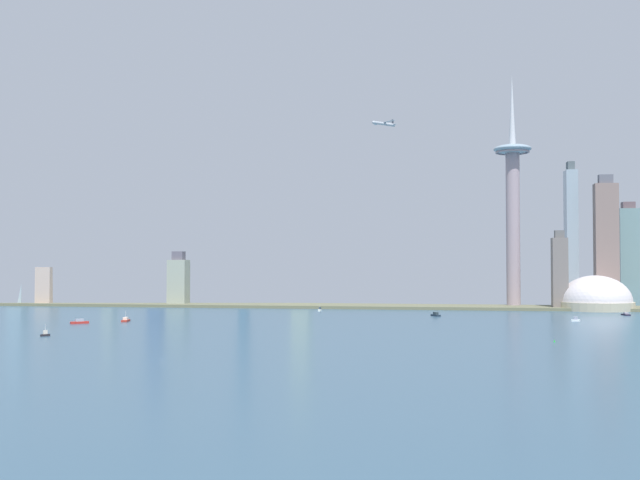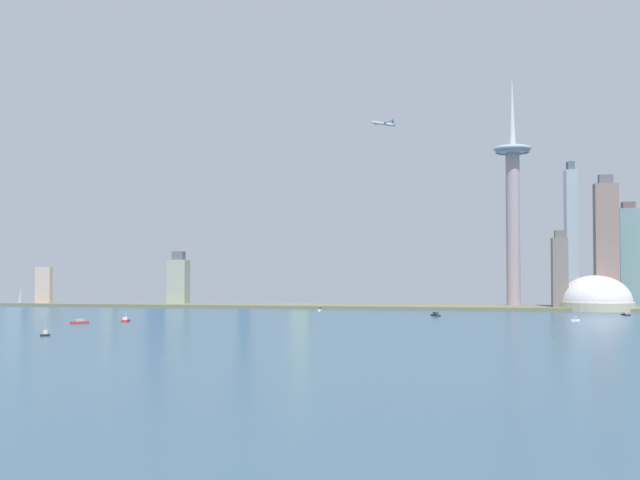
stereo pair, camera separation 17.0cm
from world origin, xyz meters
name	(u,v)px [view 2 (the right image)]	position (x,y,z in m)	size (l,w,h in m)	color
ground_plane	(162,359)	(0.00, 0.00, 0.00)	(6000.00, 6000.00, 0.00)	#34556C
waterfront_pier	(315,306)	(0.00, 532.49, 1.77)	(977.37, 71.74, 3.54)	#6A6B4F
observation_tower	(513,196)	(249.15, 557.55, 141.43)	(47.01, 47.01, 294.21)	#A38F97
stadium_dome	(595,302)	(341.44, 526.19, 9.34)	(88.59, 88.59, 62.71)	#B8AF92
skyscraper_0	(47,286)	(-361.32, 520.84, 25.51)	(21.12, 25.83, 51.01)	#C9AF9D
skyscraper_1	(178,281)	(-182.36, 533.53, 32.48)	(24.42, 22.26, 71.68)	#9CA493
skyscraper_2	(302,255)	(-31.53, 609.64, 67.65)	(24.84, 27.56, 135.30)	beige
skyscraper_3	(629,256)	(402.24, 621.34, 65.45)	(25.90, 24.05, 136.43)	gray
skyscraper_4	(606,244)	(362.30, 563.66, 79.69)	(27.89, 17.72, 166.30)	gray
skyscraper_5	(571,237)	(325.16, 592.30, 90.06)	(14.42, 26.44, 187.11)	#95A7B4
skyscraper_6	(18,255)	(-402.62, 518.74, 67.82)	(21.41, 18.45, 139.54)	#A1B6C1
skyscraper_7	(110,271)	(-318.59, 622.27, 44.54)	(16.01, 20.97, 89.08)	#B6BAA2
skyscraper_8	(156,251)	(-247.08, 618.37, 74.45)	(20.78, 15.40, 148.90)	#4C5C8C
skyscraper_9	(244,243)	(-109.66, 594.56, 84.25)	(12.33, 15.63, 168.50)	#406283
skyscraper_10	(560,272)	(299.78, 521.62, 44.93)	(17.89, 17.73, 95.41)	slate
boat_0	(626,314)	(354.70, 434.78, 1.11)	(7.23, 15.39, 9.28)	#1F1C30
boat_1	(79,322)	(-170.23, 235.60, 1.60)	(15.39, 13.60, 4.43)	red
boat_3	(436,315)	(153.45, 388.76, 1.55)	(10.91, 14.19, 4.31)	#1C2A39
boat_4	(320,310)	(18.85, 455.83, 1.64)	(3.11, 8.66, 7.77)	white
boat_5	(576,320)	(286.61, 337.84, 1.61)	(8.03, 3.10, 4.49)	white
boat_6	(45,334)	(-138.31, 117.61, 1.70)	(5.99, 6.30, 9.27)	#242228
boat_7	(126,320)	(-138.70, 266.48, 1.50)	(8.59, 16.32, 10.25)	#A72F24
channel_buoy_0	(554,341)	(237.73, 134.12, 0.97)	(1.32, 1.32, 1.93)	green
airplane	(383,124)	(92.95, 467.89, 220.90)	(29.04, 29.15, 8.55)	#AEB7C1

